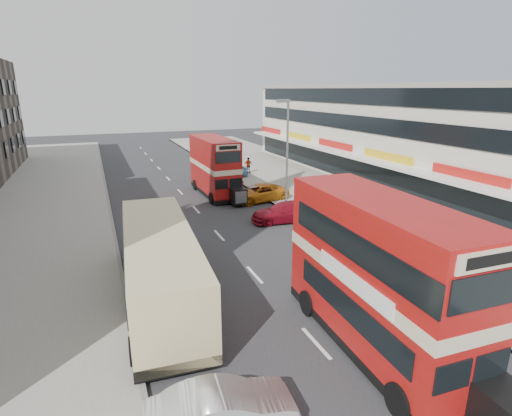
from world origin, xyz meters
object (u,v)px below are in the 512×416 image
bus_main (379,276)px  car_right_a (285,212)px  street_lamp (286,146)px  pedestrian_near (317,202)px  cyclist (240,192)px  car_right_b (258,193)px  car_left_front (222,411)px  car_right_c (226,171)px  bus_second (215,166)px  pedestrian_far (248,165)px  coach (160,263)px

bus_main → car_right_a: (3.25, 13.83, -2.06)m
street_lamp → pedestrian_near: street_lamp is taller
pedestrian_near → cyclist: bearing=-62.9°
car_right_b → pedestrian_near: size_ratio=2.49×
car_left_front → pedestrian_near: bearing=-32.5°
bus_main → car_right_c: bearing=-95.0°
bus_second → car_right_c: (2.92, 5.92, -1.74)m
street_lamp → car_left_front: size_ratio=2.01×
street_lamp → cyclist: street_lamp is taller
car_right_a → car_right_c: car_right_c is taller
car_right_a → pedestrian_near: 2.58m
bus_second → car_right_c: 6.83m
street_lamp → pedestrian_far: bearing=81.7°
bus_main → cyclist: (2.24, 20.19, -2.03)m
car_right_a → cyclist: cyclist is taller
coach → car_right_a: bearing=42.1°
bus_main → car_right_b: 19.76m
car_left_front → car_right_c: bearing=-13.1°
car_right_b → cyclist: 1.51m
street_lamp → coach: street_lamp is taller
bus_main → pedestrian_near: bus_main is taller
car_right_c → cyclist: 8.61m
pedestrian_near → cyclist: size_ratio=0.94×
car_right_b → bus_second: bearing=-149.9°
bus_second → car_left_front: 25.38m
coach → pedestrian_near: coach is taller
car_right_a → cyclist: 6.44m
pedestrian_far → cyclist: (-4.37, -9.65, -0.27)m
car_right_c → car_right_a: bearing=1.4°
bus_main → coach: size_ratio=0.86×
bus_main → pedestrian_far: bus_main is taller
pedestrian_far → car_left_front: bearing=-121.2°
pedestrian_far → bus_main: bearing=-111.6°
cyclist → bus_main: bearing=-102.6°
coach → bus_second: bearing=70.1°
coach → cyclist: coach is taller
car_left_front → car_right_c: size_ratio=0.93×
car_left_front → pedestrian_far: size_ratio=2.43×
coach → pedestrian_near: bearing=36.1°
bus_second → cyclist: bearing=117.6°
pedestrian_near → pedestrian_far: (0.83, 15.91, -0.16)m
pedestrian_far → cyclist: 10.60m
street_lamp → car_right_c: street_lamp is taller
car_right_b → pedestrian_far: (3.12, 10.49, 0.30)m
car_right_a → pedestrian_near: (2.54, 0.10, 0.46)m
pedestrian_near → bus_main: bearing=65.0°
car_left_front → street_lamp: bearing=-25.4°
car_right_b → pedestrian_near: (2.29, -5.42, 0.46)m
street_lamp → pedestrian_near: size_ratio=4.09×
car_left_front → pedestrian_far: (12.72, 31.44, 0.32)m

